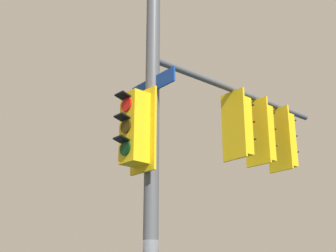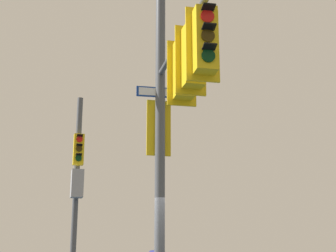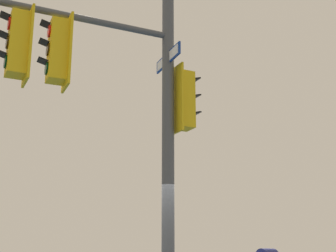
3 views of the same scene
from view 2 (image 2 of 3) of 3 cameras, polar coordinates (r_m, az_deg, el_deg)
main_signal_pole_assembly at (r=10.06m, az=1.13°, el=4.86°), size 5.02×4.13×8.67m
secondary_pole_assembly at (r=17.39m, az=-10.68°, el=-6.29°), size 0.63×0.73×6.90m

